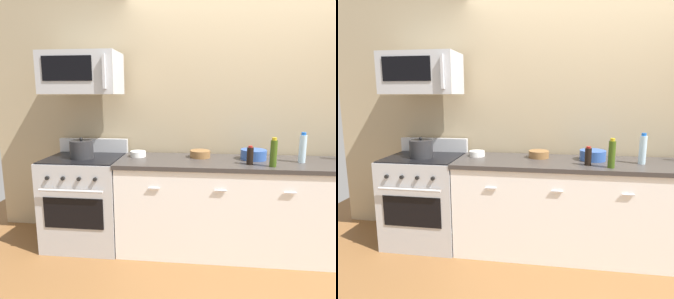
% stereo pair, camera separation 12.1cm
% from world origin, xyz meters
% --- Properties ---
extents(ground_plane, '(6.76, 6.76, 0.00)m').
position_xyz_m(ground_plane, '(0.00, 0.00, 0.00)').
color(ground_plane, brown).
extents(back_wall, '(5.63, 0.10, 2.70)m').
position_xyz_m(back_wall, '(0.00, 0.41, 1.35)').
color(back_wall, tan).
rests_on(back_wall, ground_plane).
extents(counter_unit, '(2.54, 0.66, 0.92)m').
position_xyz_m(counter_unit, '(-0.00, -0.00, 0.46)').
color(counter_unit, white).
rests_on(counter_unit, ground_plane).
extents(range_oven, '(0.76, 0.69, 1.07)m').
position_xyz_m(range_oven, '(-1.65, 0.00, 0.47)').
color(range_oven, '#B7BABF').
rests_on(range_oven, ground_plane).
extents(microwave, '(0.74, 0.44, 0.40)m').
position_xyz_m(microwave, '(-1.65, 0.05, 1.75)').
color(microwave, '#B7BABF').
extents(bottle_soy_sauce_dark, '(0.06, 0.06, 0.17)m').
position_xyz_m(bottle_soy_sauce_dark, '(-0.03, -0.14, 1.00)').
color(bottle_soy_sauce_dark, black).
rests_on(bottle_soy_sauce_dark, countertop_slab).
extents(bottle_water_clear, '(0.06, 0.06, 0.28)m').
position_xyz_m(bottle_water_clear, '(0.47, -0.01, 1.05)').
color(bottle_water_clear, silver).
rests_on(bottle_water_clear, countertop_slab).
extents(bottle_olive_oil, '(0.06, 0.06, 0.26)m').
position_xyz_m(bottle_olive_oil, '(0.16, -0.20, 1.04)').
color(bottle_olive_oil, '#385114').
rests_on(bottle_olive_oil, countertop_slab).
extents(bowl_white_ceramic, '(0.16, 0.16, 0.06)m').
position_xyz_m(bowl_white_ceramic, '(-1.11, 0.10, 0.95)').
color(bowl_white_ceramic, white).
rests_on(bowl_white_ceramic, countertop_slab).
extents(bowl_blue_mixing, '(0.25, 0.25, 0.10)m').
position_xyz_m(bowl_blue_mixing, '(0.05, 0.09, 0.97)').
color(bowl_blue_mixing, '#2D519E').
rests_on(bowl_blue_mixing, countertop_slab).
extents(bowl_wooden_salad, '(0.20, 0.20, 0.07)m').
position_xyz_m(bowl_wooden_salad, '(-0.47, 0.12, 0.96)').
color(bowl_wooden_salad, brown).
rests_on(bowl_wooden_salad, countertop_slab).
extents(stockpot, '(0.23, 0.23, 0.21)m').
position_xyz_m(stockpot, '(-1.65, -0.05, 1.01)').
color(stockpot, '#262628').
rests_on(stockpot, range_oven).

